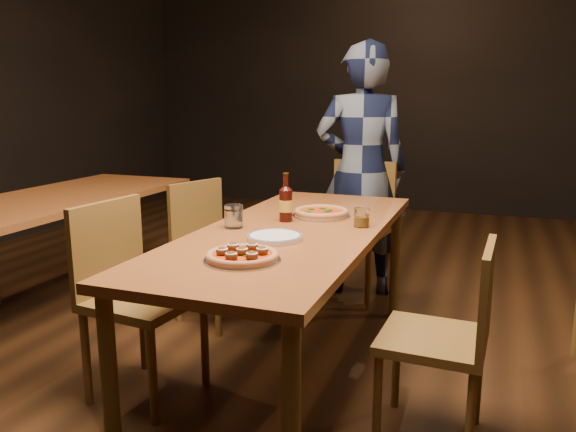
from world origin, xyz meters
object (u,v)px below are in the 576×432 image
(plate_stack, at_px, (275,237))
(beer_bottle, at_px, (286,204))
(chair_main_nw, at_px, (145,298))
(diner, at_px, (361,171))
(pizza_margherita, at_px, (321,213))
(chair_main_e, at_px, (433,337))
(amber_glass, at_px, (362,217))
(water_glass, at_px, (234,216))
(table_main, at_px, (292,243))
(chair_main_sw, at_px, (218,250))
(pizza_meatball, at_px, (242,255))
(table_left, at_px, (53,208))
(chair_end, at_px, (352,228))

(plate_stack, height_order, beer_bottle, beer_bottle)
(chair_main_nw, distance_m, diner, 1.88)
(chair_main_nw, bearing_deg, diner, -12.22)
(plate_stack, bearing_deg, pizza_margherita, 85.34)
(chair_main_e, xyz_separation_m, diner, (-0.68, 1.64, 0.43))
(beer_bottle, distance_m, diner, 1.21)
(chair_main_nw, bearing_deg, amber_glass, -51.42)
(beer_bottle, relative_size, water_glass, 2.17)
(table_main, distance_m, plate_stack, 0.24)
(table_main, xyz_separation_m, water_glass, (-0.26, -0.08, 0.13))
(chair_main_e, bearing_deg, pizza_margherita, -130.62)
(chair_main_sw, bearing_deg, beer_bottle, -103.74)
(table_main, xyz_separation_m, chair_main_nw, (-0.56, -0.40, -0.21))
(chair_main_sw, bearing_deg, pizza_meatball, -128.69)
(beer_bottle, height_order, water_glass, beer_bottle)
(pizza_margherita, xyz_separation_m, diner, (-0.03, 1.03, 0.09))
(table_main, relative_size, plate_stack, 8.50)
(plate_stack, relative_size, amber_glass, 2.58)
(table_main, relative_size, amber_glass, 21.93)
(chair_main_e, bearing_deg, diner, -155.02)
(table_main, bearing_deg, amber_glass, 26.76)
(chair_main_nw, distance_m, pizza_meatball, 0.67)
(beer_bottle, height_order, amber_glass, beer_bottle)
(pizza_meatball, height_order, plate_stack, pizza_meatball)
(table_left, height_order, chair_main_nw, chair_main_nw)
(plate_stack, height_order, water_glass, water_glass)
(chair_main_sw, distance_m, pizza_meatball, 1.32)
(pizza_margherita, height_order, diner, diner)
(chair_main_nw, relative_size, chair_end, 0.97)
(table_main, relative_size, chair_main_nw, 2.13)
(table_main, xyz_separation_m, pizza_meatball, (0.01, -0.57, 0.09))
(chair_main_e, relative_size, water_glass, 7.88)
(chair_main_e, distance_m, diner, 1.82)
(table_main, distance_m, chair_main_nw, 0.72)
(chair_main_e, relative_size, chair_end, 0.89)
(chair_end, bearing_deg, beer_bottle, -86.21)
(table_main, distance_m, water_glass, 0.30)
(beer_bottle, bearing_deg, water_glass, -130.03)
(amber_glass, bearing_deg, water_glass, -157.91)
(table_main, bearing_deg, chair_main_e, -22.52)
(pizza_meatball, bearing_deg, chair_end, 90.26)
(amber_glass, bearing_deg, table_left, 175.75)
(table_main, height_order, amber_glass, amber_glass)
(chair_end, height_order, water_glass, chair_end)
(table_main, xyz_separation_m, chair_main_sw, (-0.66, 0.52, -0.23))
(chair_end, bearing_deg, pizza_meatball, -81.69)
(plate_stack, distance_m, amber_glass, 0.48)
(water_glass, height_order, amber_glass, water_glass)
(chair_main_e, bearing_deg, chair_main_nw, -82.60)
(chair_main_e, distance_m, chair_end, 1.66)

